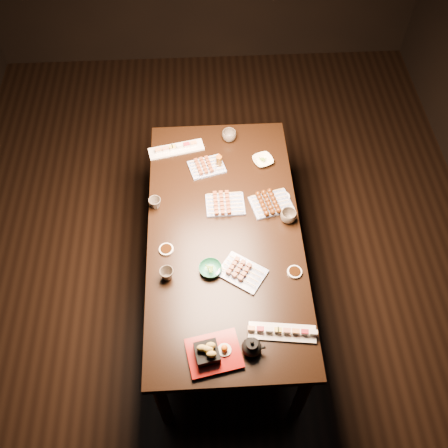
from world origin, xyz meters
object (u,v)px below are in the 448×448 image
at_px(sushi_platter_far, 176,148).
at_px(edamame_bowl_green, 210,269).
at_px(sushi_platter_near, 282,331).
at_px(yakitori_plate_left, 207,165).
at_px(teacup_near_left, 167,274).
at_px(teacup_far_left, 155,203).
at_px(tempura_tray, 214,351).
at_px(teacup_far_right, 229,136).
at_px(edamame_bowl_cream, 263,161).
at_px(teapot, 252,346).
at_px(yakitori_plate_right, 242,271).
at_px(yakitori_plate_center, 225,203).
at_px(dining_table, 224,265).
at_px(condiment_bottle, 219,160).
at_px(teacup_mid_right, 288,216).

xyz_separation_m(sushi_platter_far, edamame_bowl_green, (0.19, -0.93, -0.00)).
xyz_separation_m(sushi_platter_near, yakitori_plate_left, (-0.35, 1.15, 0.01)).
relative_size(edamame_bowl_green, teacup_near_left, 1.64).
distance_m(sushi_platter_near, teacup_far_left, 1.09).
distance_m(sushi_platter_far, teacup_far_left, 0.48).
relative_size(tempura_tray, teacup_far_right, 2.82).
bearing_deg(edamame_bowl_cream, teapot, -98.24).
xyz_separation_m(yakitori_plate_right, teacup_far_right, (-0.01, 1.04, 0.01)).
height_order(yakitori_plate_left, teacup_far_left, teacup_far_left).
distance_m(teacup_near_left, teapot, 0.61).
relative_size(yakitori_plate_left, teacup_near_left, 2.83).
height_order(edamame_bowl_green, tempura_tray, tempura_tray).
bearing_deg(yakitori_plate_center, teapot, -86.69).
height_order(yakitori_plate_right, edamame_bowl_cream, yakitori_plate_right).
xyz_separation_m(dining_table, sushi_platter_near, (0.26, -0.64, 0.40)).
height_order(yakitori_plate_center, edamame_bowl_cream, yakitori_plate_center).
relative_size(tempura_tray, teacup_far_left, 3.56).
relative_size(dining_table, sushi_platter_near, 5.19).
height_order(dining_table, yakitori_plate_center, yakitori_plate_center).
bearing_deg(tempura_tray, edamame_bowl_green, 79.17).
relative_size(yakitori_plate_center, condiment_bottle, 1.93).
xyz_separation_m(yakitori_plate_right, edamame_bowl_cream, (0.20, 0.82, -0.02)).
relative_size(yakitori_plate_left, teacup_far_right, 2.34).
bearing_deg(edamame_bowl_cream, sushi_platter_near, -90.83).
bearing_deg(dining_table, edamame_bowl_green, -114.75).
xyz_separation_m(sushi_platter_far, tempura_tray, (0.19, -1.41, 0.03)).
bearing_deg(teacup_far_left, sushi_platter_far, 74.99).
bearing_deg(yakitori_plate_left, edamame_bowl_cream, -10.66).
distance_m(yakitori_plate_center, teacup_near_left, 0.59).
relative_size(edamame_bowl_cream, teacup_mid_right, 1.32).
xyz_separation_m(dining_table, yakitori_plate_center, (0.02, 0.20, 0.40)).
height_order(sushi_platter_far, teapot, teapot).
relative_size(edamame_bowl_cream, teacup_far_right, 1.34).
bearing_deg(condiment_bottle, sushi_platter_near, -76.95).
height_order(edamame_bowl_cream, teacup_far_left, teacup_far_left).
xyz_separation_m(yakitori_plate_left, teacup_mid_right, (0.47, -0.44, 0.01)).
bearing_deg(edamame_bowl_green, teacup_mid_right, 34.35).
bearing_deg(teacup_far_right, teacup_mid_right, -65.65).
height_order(teacup_mid_right, teacup_far_right, teacup_mid_right).
xyz_separation_m(sushi_platter_near, teacup_mid_right, (0.12, 0.71, 0.02)).
bearing_deg(dining_table, teacup_mid_right, 6.15).
bearing_deg(teacup_far_right, yakitori_plate_center, -95.86).
distance_m(edamame_bowl_green, edamame_bowl_cream, 0.88).
bearing_deg(teacup_far_left, teacup_mid_right, -10.26).
bearing_deg(teapot, sushi_platter_far, 114.72).
distance_m(yakitori_plate_center, teacup_far_left, 0.42).
bearing_deg(dining_table, tempura_tray, -101.79).
relative_size(teacup_far_right, teapot, 0.78).
xyz_separation_m(teacup_near_left, teapot, (0.43, -0.44, 0.01)).
bearing_deg(sushi_platter_near, yakitori_plate_right, 123.39).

